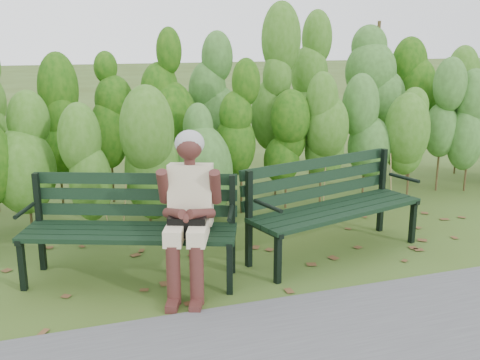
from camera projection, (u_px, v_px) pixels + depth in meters
name	position (u px, v px, depth m)	size (l,w,h in m)	color
ground	(251.00, 259.00, 5.77)	(80.00, 80.00, 0.00)	#364615
hedge_band	(203.00, 113.00, 7.17)	(11.04, 1.67, 2.42)	#47381E
leaf_litter	(251.00, 261.00, 5.71)	(5.95, 2.21, 0.01)	brown
bench_left	(132.00, 219.00, 5.21)	(2.04, 1.28, 0.97)	black
bench_right	(330.00, 199.00, 5.84)	(2.06, 1.13, 0.98)	black
seated_woman	(189.00, 203.00, 4.94)	(0.65, 0.89, 1.43)	beige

